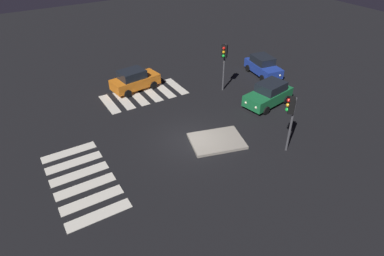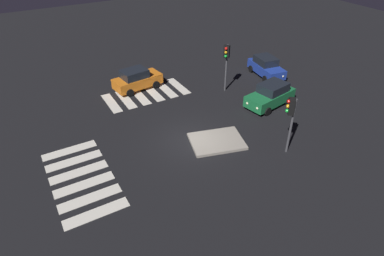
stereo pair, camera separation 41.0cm
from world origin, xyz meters
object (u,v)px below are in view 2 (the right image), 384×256
at_px(car_blue, 266,67).
at_px(traffic_light_south, 226,57).
at_px(traffic_light_west, 291,113).
at_px(traffic_island, 217,141).
at_px(car_orange, 137,79).
at_px(car_green, 271,95).

bearing_deg(car_blue, traffic_light_south, -74.00).
bearing_deg(traffic_light_south, car_blue, 148.75).
distance_m(car_blue, traffic_light_west, 11.17).
height_order(traffic_island, car_orange, car_orange).
relative_size(car_green, traffic_light_west, 1.15).
bearing_deg(car_orange, car_blue, -24.20).
xyz_separation_m(car_green, car_blue, (-3.24, -4.27, -0.04)).
height_order(car_green, traffic_light_south, traffic_light_south).
distance_m(car_orange, traffic_light_south, 7.40).
distance_m(traffic_island, car_blue, 11.24).
xyz_separation_m(car_green, car_orange, (7.56, -7.48, -0.02)).
distance_m(car_green, car_orange, 10.63).
distance_m(car_blue, traffic_light_south, 5.33).
relative_size(car_orange, traffic_light_west, 1.12).
bearing_deg(car_orange, traffic_light_west, -77.29).
relative_size(car_green, car_orange, 1.03).
distance_m(traffic_island, traffic_light_south, 7.67).
xyz_separation_m(car_green, traffic_light_west, (3.00, 4.79, 1.89)).
bearing_deg(car_blue, traffic_island, -48.01).
distance_m(traffic_island, car_green, 6.42).
xyz_separation_m(traffic_island, car_orange, (1.50, -9.49, 0.75)).
relative_size(traffic_island, traffic_light_west, 1.05).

